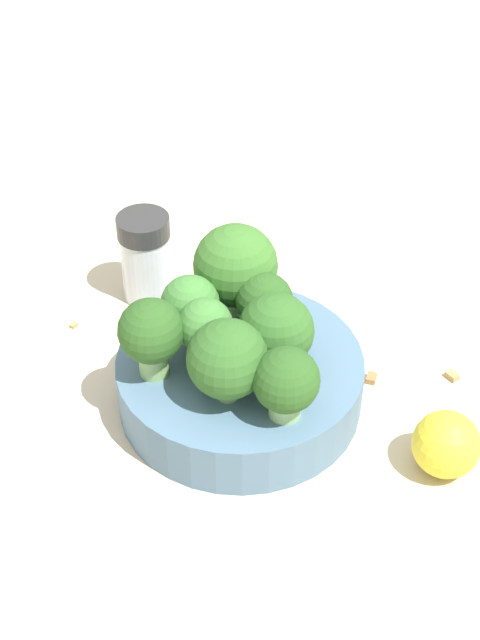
# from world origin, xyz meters

# --- Properties ---
(ground_plane) EXTENTS (3.00, 3.00, 0.00)m
(ground_plane) POSITION_xyz_m (0.00, 0.00, 0.00)
(ground_plane) COLOR beige
(bowl) EXTENTS (0.16, 0.16, 0.04)m
(bowl) POSITION_xyz_m (0.00, 0.00, 0.02)
(bowl) COLOR slate
(bowl) RESTS_ON ground_plane
(broccoli_floret_0) EXTENTS (0.05, 0.05, 0.05)m
(broccoli_floret_0) POSITION_xyz_m (-0.02, 0.01, 0.06)
(broccoli_floret_0) COLOR #8EB770
(broccoli_floret_0) RESTS_ON bowl
(broccoli_floret_1) EXTENTS (0.06, 0.06, 0.07)m
(broccoli_floret_1) POSITION_xyz_m (-0.01, -0.05, 0.08)
(broccoli_floret_1) COLOR #8EB770
(broccoli_floret_1) RESTS_ON bowl
(broccoli_floret_2) EXTENTS (0.05, 0.05, 0.06)m
(broccoli_floret_2) POSITION_xyz_m (0.01, 0.03, 0.07)
(broccoli_floret_2) COLOR #7A9E5B
(broccoli_floret_2) RESTS_ON bowl
(broccoli_floret_3) EXTENTS (0.04, 0.04, 0.05)m
(broccoli_floret_3) POSITION_xyz_m (-0.02, 0.05, 0.06)
(broccoli_floret_3) COLOR #8EB770
(broccoli_floret_3) RESTS_ON bowl
(broccoli_floret_4) EXTENTS (0.04, 0.04, 0.05)m
(broccoli_floret_4) POSITION_xyz_m (0.02, -0.00, 0.07)
(broccoli_floret_4) COLOR #84AD66
(broccoli_floret_4) RESTS_ON bowl
(broccoli_floret_5) EXTENTS (0.04, 0.04, 0.06)m
(broccoli_floret_5) POSITION_xyz_m (0.06, 0.00, 0.07)
(broccoli_floret_5) COLOR #84AD66
(broccoli_floret_5) RESTS_ON bowl
(broccoli_floret_6) EXTENTS (0.04, 0.04, 0.05)m
(broccoli_floret_6) POSITION_xyz_m (0.03, -0.02, 0.07)
(broccoli_floret_6) COLOR #84AD66
(broccoli_floret_6) RESTS_ON bowl
(broccoli_floret_7) EXTENTS (0.04, 0.04, 0.05)m
(broccoli_floret_7) POSITION_xyz_m (-0.02, -0.02, 0.07)
(broccoli_floret_7) COLOR #7A9E5B
(broccoli_floret_7) RESTS_ON bowl
(pepper_shaker) EXTENTS (0.04, 0.04, 0.07)m
(pepper_shaker) POSITION_xyz_m (0.04, -0.13, 0.04)
(pepper_shaker) COLOR silver
(pepper_shaker) RESTS_ON ground_plane
(lemon_wedge) EXTENTS (0.04, 0.04, 0.04)m
(lemon_wedge) POSITION_xyz_m (-0.11, 0.08, 0.02)
(lemon_wedge) COLOR yellow
(lemon_wedge) RESTS_ON ground_plane
(almond_crumb_0) EXTENTS (0.01, 0.01, 0.01)m
(almond_crumb_0) POSITION_xyz_m (0.10, -0.10, 0.00)
(almond_crumb_0) COLOR #AD7F4C
(almond_crumb_0) RESTS_ON ground_plane
(almond_crumb_1) EXTENTS (0.01, 0.01, 0.01)m
(almond_crumb_1) POSITION_xyz_m (-0.09, 0.00, 0.00)
(almond_crumb_1) COLOR olive
(almond_crumb_1) RESTS_ON ground_plane
(almond_crumb_2) EXTENTS (0.01, 0.01, 0.01)m
(almond_crumb_2) POSITION_xyz_m (-0.15, 0.01, 0.00)
(almond_crumb_2) COLOR #AD7F4C
(almond_crumb_2) RESTS_ON ground_plane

